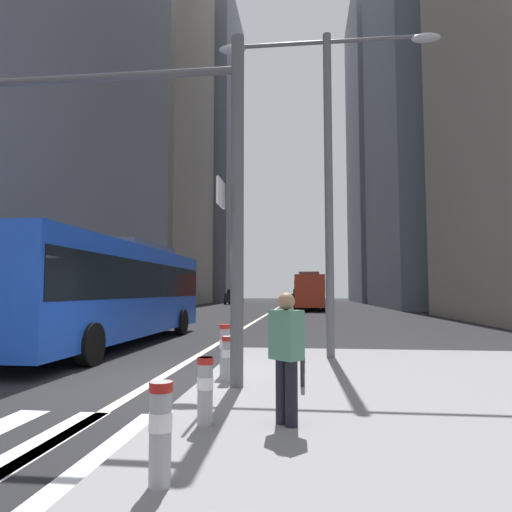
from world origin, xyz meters
name	(u,v)px	position (x,y,z in m)	size (l,w,h in m)	color
ground_plane	(260,318)	(0.00, 20.00, 0.00)	(160.00, 160.00, 0.00)	black
median_island	(473,395)	(5.50, -1.00, 0.07)	(9.00, 10.00, 0.15)	gray
lane_centre_line	(272,311)	(0.00, 30.00, 0.01)	(0.20, 80.00, 0.01)	beige
office_tower_left_near	(14,60)	(-16.00, 17.95, 16.81)	(13.20, 25.10, 33.62)	slate
office_tower_left_mid	(158,106)	(-16.00, 46.57, 25.63)	(10.64, 20.34, 51.25)	gray
office_tower_left_far	(199,151)	(-16.00, 69.21, 26.87)	(13.59, 19.67, 53.74)	slate
office_tower_right_mid	(435,105)	(17.00, 40.77, 21.88)	(12.38, 20.99, 43.76)	slate
office_tower_right_far	(392,148)	(17.00, 64.89, 24.80)	(12.86, 19.94, 49.60)	slate
city_bus_blue_oncoming	(112,287)	(-3.24, 5.14, 1.84)	(2.78, 11.68, 3.40)	blue
city_bus_red_receding	(308,290)	(3.12, 34.23, 1.84)	(2.82, 11.20, 3.40)	red
car_oncoming_mid	(234,297)	(-6.47, 50.23, 0.99)	(2.10, 4.41, 1.94)	#232838
car_receding_near	(313,296)	(3.87, 57.57, 0.99)	(2.09, 4.05, 1.94)	silver
car_receding_far	(300,297)	(2.23, 43.95, 0.99)	(2.12, 4.22, 1.94)	black
traffic_signal_gantry	(118,154)	(-0.41, -1.17, 4.12)	(6.38, 0.65, 6.00)	#515156
street_lamp_post	(328,146)	(3.45, 2.35, 5.28)	(5.50, 0.32, 8.00)	#56565B
bollard_front	(160,428)	(1.69, -5.00, 0.61)	(0.20, 0.20, 0.83)	#99999E
bollard_left	(205,387)	(1.68, -3.33, 0.59)	(0.20, 0.20, 0.79)	#99999E
bollard_right	(227,356)	(1.50, -0.73, 0.59)	(0.20, 0.20, 0.78)	#99999E
bollard_back	(225,347)	(1.35, -0.21, 0.67)	(0.20, 0.20, 0.95)	#99999E
pedestrian_railing	(303,333)	(2.80, 0.86, 0.86)	(0.06, 3.83, 0.98)	black
pedestrian_waiting	(286,352)	(2.63, -3.20, 1.00)	(0.44, 0.44, 1.55)	black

